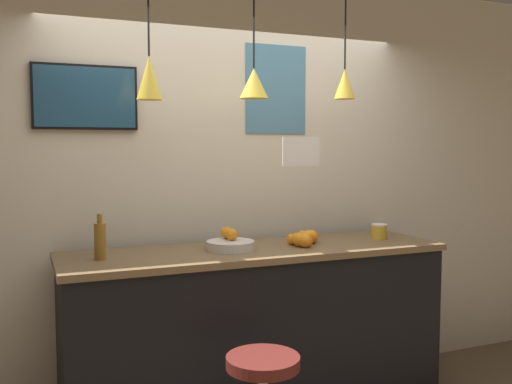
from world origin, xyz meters
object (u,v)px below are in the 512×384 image
(juice_bottle, at_px, (100,240))
(spread_jar, at_px, (379,231))
(fruit_bowl, at_px, (230,243))
(mounted_tv, at_px, (85,97))

(juice_bottle, bearing_deg, spread_jar, 0.00)
(juice_bottle, bearing_deg, fruit_bowl, 0.61)
(juice_bottle, height_order, mounted_tv, mounted_tv)
(juice_bottle, distance_m, mounted_tv, 0.92)
(fruit_bowl, relative_size, mounted_tv, 0.47)
(fruit_bowl, xyz_separation_m, spread_jar, (1.08, -0.01, 0.01))
(juice_bottle, height_order, spread_jar, juice_bottle)
(mounted_tv, bearing_deg, fruit_bowl, -26.69)
(juice_bottle, distance_m, spread_jar, 1.86)
(fruit_bowl, bearing_deg, mounted_tv, 153.31)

